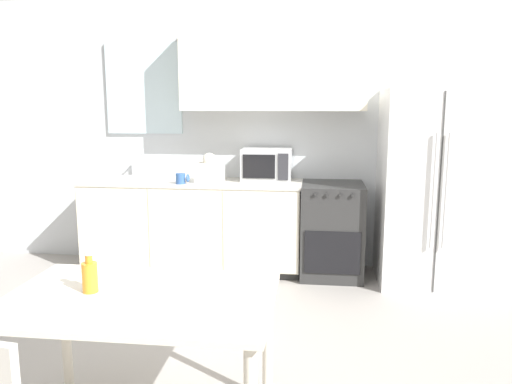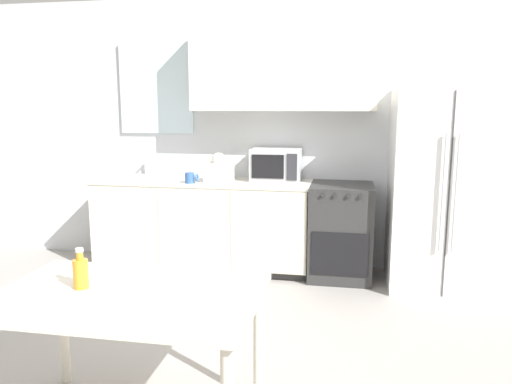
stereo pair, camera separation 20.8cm
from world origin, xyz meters
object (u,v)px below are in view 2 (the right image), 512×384
object	(u,v)px
drink_bottle	(81,272)
dining_table	(128,311)
oven_range	(341,231)
microwave	(276,165)
coffee_mug	(191,178)
refrigerator	(440,190)

from	to	relation	value
drink_bottle	dining_table	bearing A→B (deg)	-5.25
oven_range	drink_bottle	bearing A→B (deg)	-116.48
dining_table	drink_bottle	bearing A→B (deg)	174.75
microwave	coffee_mug	distance (m)	0.84
refrigerator	dining_table	size ratio (longest dim) A/B	1.38
coffee_mug	dining_table	distance (m)	2.42
oven_range	drink_bottle	world-z (taller)	drink_bottle
microwave	oven_range	bearing A→B (deg)	-11.05
oven_range	dining_table	xyz separation A→B (m)	(-0.99, -2.53, 0.19)
dining_table	refrigerator	bearing A→B (deg)	52.94
oven_range	dining_table	world-z (taller)	oven_range
coffee_mug	dining_table	bearing A→B (deg)	-79.61
refrigerator	coffee_mug	world-z (taller)	refrigerator
microwave	dining_table	distance (m)	2.72
oven_range	coffee_mug	distance (m)	1.52
drink_bottle	refrigerator	bearing A→B (deg)	49.07
drink_bottle	coffee_mug	bearing A→B (deg)	94.33
refrigerator	drink_bottle	xyz separation A→B (m)	(-2.12, -2.45, -0.08)
coffee_mug	oven_range	bearing A→B (deg)	6.92
coffee_mug	dining_table	size ratio (longest dim) A/B	0.10
oven_range	microwave	size ratio (longest dim) A/B	1.86
microwave	drink_bottle	distance (m)	2.72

